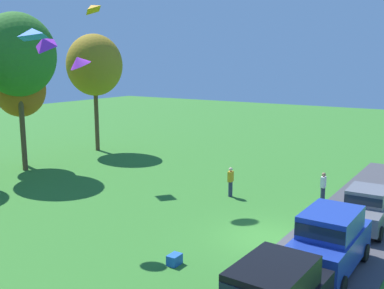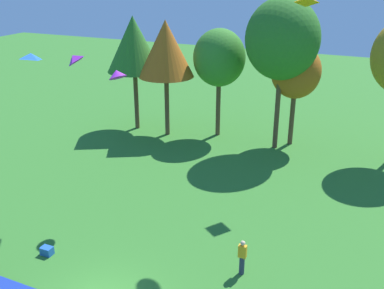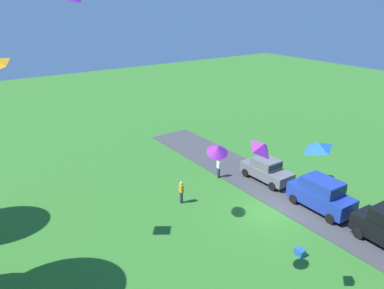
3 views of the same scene
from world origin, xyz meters
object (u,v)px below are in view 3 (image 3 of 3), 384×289
cooler_box (300,252)px  car_suv_by_flagpole (321,193)px  kite_delta_mid_center (218,149)px  person_watching_sky (219,168)px  kite_diamond_trailing_tail (318,146)px  person_beside_suv (181,192)px  car_sedan_mid_row (266,169)px  kite_diamond_high_left (264,148)px

cooler_box → car_suv_by_flagpole: bearing=-63.0°
kite_delta_mid_center → car_suv_by_flagpole: bearing=-80.8°
person_watching_sky → kite_delta_mid_center: kite_delta_mid_center is taller
car_suv_by_flagpole → kite_diamond_trailing_tail: (-5.52, 8.84, 7.28)m
kite_diamond_trailing_tail → person_beside_suv: bearing=-6.6°
person_beside_suv → kite_diamond_trailing_tail: size_ratio=1.71×
car_sedan_mid_row → kite_diamond_high_left: size_ratio=5.71×
cooler_box → kite_diamond_trailing_tail: bearing=128.0°
person_beside_suv → car_sedan_mid_row: bearing=-97.1°
car_sedan_mid_row → person_watching_sky: bearing=46.9°
car_suv_by_flagpole → car_sedan_mid_row: bearing=-1.4°
person_watching_sky → car_sedan_mid_row: bearing=-133.1°
person_beside_suv → kite_delta_mid_center: (-8.06, 3.24, 6.76)m
person_watching_sky → cooler_box: bearing=167.2°
person_beside_suv → kite_diamond_high_left: kite_diamond_high_left is taller
car_sedan_mid_row → kite_delta_mid_center: 14.55m
cooler_box → kite_delta_mid_center: bearing=81.3°
car_sedan_mid_row → person_beside_suv: 7.66m
car_suv_by_flagpole → person_beside_suv: (6.32, 7.48, -0.42)m
person_watching_sky → kite_diamond_trailing_tail: size_ratio=1.71×
car_suv_by_flagpole → person_watching_sky: (8.02, 2.68, -0.42)m
kite_diamond_trailing_tail → car_suv_by_flagpole: bearing=-58.0°
car_suv_by_flagpole → kite_delta_mid_center: kite_delta_mid_center is taller
kite_delta_mid_center → kite_diamond_high_left: kite_diamond_high_left is taller
person_beside_suv → cooler_box: person_beside_suv is taller
kite_diamond_high_left → cooler_box: bearing=-74.3°
car_suv_by_flagpole → person_beside_suv: car_suv_by_flagpole is taller
cooler_box → kite_diamond_trailing_tail: kite_diamond_trailing_tail is taller
person_watching_sky → cooler_box: person_watching_sky is taller
kite_diamond_trailing_tail → kite_diamond_high_left: kite_diamond_trailing_tail is taller
kite_delta_mid_center → kite_diamond_high_left: size_ratio=1.23×
kite_delta_mid_center → person_watching_sky: bearing=-39.5°
person_watching_sky → kite_diamond_trailing_tail: bearing=155.5°
car_suv_by_flagpole → kite_diamond_high_left: size_ratio=5.95×
person_beside_suv → kite_delta_mid_center: 11.00m
kite_diamond_trailing_tail → kite_delta_mid_center: size_ratio=1.04×
cooler_box → person_beside_suv: bearing=15.0°
car_sedan_mid_row → person_watching_sky: car_sedan_mid_row is taller
car_suv_by_flagpole → person_watching_sky: 8.46m
person_watching_sky → person_beside_suv: (-1.69, 4.79, 0.00)m
person_beside_suv → kite_diamond_high_left: (-10.35, 2.70, 7.45)m
car_sedan_mid_row → cooler_box: size_ratio=7.92×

